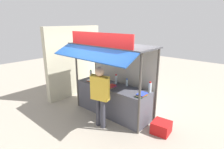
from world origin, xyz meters
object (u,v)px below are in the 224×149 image
(magazine_stack_front_left, at_px, (99,84))
(water_bottle_right, at_px, (127,83))
(banana_bunch_inner_right, at_px, (78,54))
(plastic_crate, at_px, (161,127))
(banana_bunch_leftmost, at_px, (124,63))
(magazine_stack_mid_right, at_px, (111,86))
(water_bottle_front_right, at_px, (150,87))
(banana_bunch_rightmost, at_px, (88,55))
(vendor_person, at_px, (100,92))
(magazine_stack_far_left, at_px, (142,95))
(banana_bunch_inner_left, at_px, (106,59))
(water_bottle_back_right, at_px, (91,74))
(magazine_stack_left, at_px, (91,80))
(water_bottle_mid_left, at_px, (116,79))

(magazine_stack_front_left, bearing_deg, water_bottle_right, 33.81)
(banana_bunch_inner_right, relative_size, plastic_crate, 0.65)
(banana_bunch_leftmost, bearing_deg, magazine_stack_mid_right, 153.91)
(water_bottle_front_right, relative_size, banana_bunch_rightmost, 1.32)
(banana_bunch_rightmost, relative_size, vendor_person, 0.14)
(water_bottle_front_right, xyz_separation_m, banana_bunch_leftmost, (-0.34, -0.74, 0.75))
(magazine_stack_far_left, distance_m, banana_bunch_inner_left, 1.31)
(water_bottle_right, bearing_deg, water_bottle_front_right, 1.72)
(banana_bunch_inner_left, distance_m, banana_bunch_leftmost, 0.59)
(banana_bunch_leftmost, bearing_deg, water_bottle_front_right, 65.47)
(vendor_person, relative_size, plastic_crate, 3.81)
(water_bottle_back_right, distance_m, banana_bunch_inner_left, 1.66)
(water_bottle_right, relative_size, magazine_stack_left, 0.83)
(vendor_person, bearing_deg, magazine_stack_mid_right, 91.84)
(magazine_stack_left, distance_m, banana_bunch_inner_right, 0.96)
(magazine_stack_front_left, height_order, magazine_stack_left, magazine_stack_front_left)
(magazine_stack_mid_right, relative_size, banana_bunch_leftmost, 0.95)
(banana_bunch_inner_right, bearing_deg, magazine_stack_mid_right, 18.13)
(banana_bunch_inner_right, relative_size, vendor_person, 0.17)
(water_bottle_right, xyz_separation_m, magazine_stack_front_left, (-0.70, -0.47, -0.08))
(magazine_stack_far_left, bearing_deg, banana_bunch_inner_right, -170.25)
(magazine_stack_left, xyz_separation_m, vendor_person, (1.07, -0.67, 0.07))
(banana_bunch_inner_left, height_order, plastic_crate, banana_bunch_inner_left)
(water_bottle_right, xyz_separation_m, banana_bunch_inner_right, (-1.34, -0.72, 0.78))
(water_bottle_mid_left, xyz_separation_m, banana_bunch_inner_right, (-0.93, -0.71, 0.76))
(water_bottle_right, bearing_deg, magazine_stack_front_left, -146.19)
(water_bottle_mid_left, distance_m, magazine_stack_front_left, 0.55)
(water_bottle_front_right, bearing_deg, magazine_stack_mid_right, -159.27)
(water_bottle_front_right, bearing_deg, water_bottle_back_right, -177.23)
(water_bottle_back_right, xyz_separation_m, banana_bunch_leftmost, (1.91, -0.63, 0.77))
(magazine_stack_front_left, bearing_deg, banana_bunch_inner_right, -158.67)
(banana_bunch_rightmost, bearing_deg, magazine_stack_mid_right, 30.34)
(magazine_stack_mid_right, bearing_deg, water_bottle_mid_left, 108.70)
(plastic_crate, bearing_deg, magazine_stack_mid_right, -173.61)
(water_bottle_right, relative_size, banana_bunch_inner_right, 0.82)
(water_bottle_front_right, distance_m, water_bottle_mid_left, 1.17)
(magazine_stack_front_left, xyz_separation_m, plastic_crate, (1.98, 0.27, -0.80))
(water_bottle_back_right, relative_size, magazine_stack_front_left, 0.89)
(banana_bunch_inner_left, bearing_deg, vendor_person, -78.88)
(banana_bunch_leftmost, distance_m, vendor_person, 1.00)
(banana_bunch_rightmost, distance_m, vendor_person, 1.18)
(water_bottle_right, bearing_deg, banana_bunch_rightmost, -140.71)
(banana_bunch_leftmost, bearing_deg, banana_bunch_rightmost, -180.00)
(banana_bunch_inner_left, relative_size, banana_bunch_rightmost, 1.13)
(banana_bunch_leftmost, distance_m, plastic_crate, 1.93)
(water_bottle_mid_left, bearing_deg, vendor_person, -73.26)
(water_bottle_front_right, xyz_separation_m, magazine_stack_left, (-1.94, -0.37, -0.12))
(banana_bunch_inner_left, xyz_separation_m, vendor_person, (0.06, -0.30, -0.82))
(magazine_stack_left, bearing_deg, banana_bunch_inner_left, -20.23)
(water_bottle_back_right, relative_size, banana_bunch_inner_left, 0.99)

